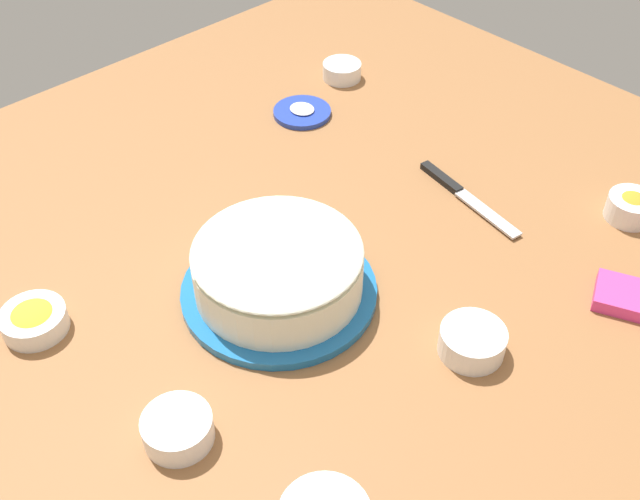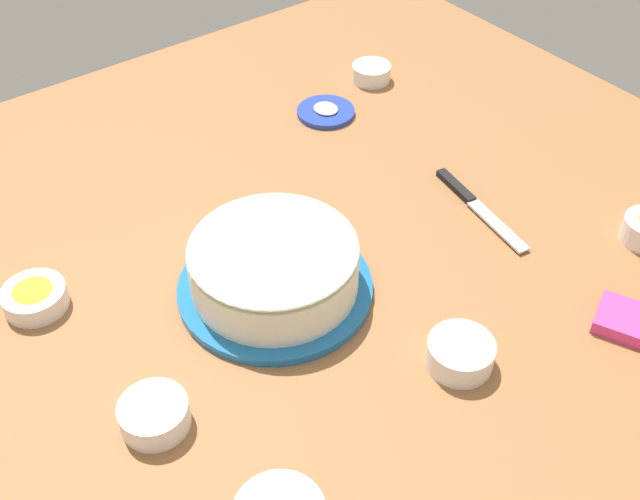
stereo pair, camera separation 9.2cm
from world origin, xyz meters
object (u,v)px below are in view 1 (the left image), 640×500
Objects in this scene: sprinkle_bowl_blue at (472,341)px; sprinkle_bowl_orange at (631,206)px; sprinkle_bowl_green at (342,70)px; sprinkle_bowl_pink at (178,428)px; sprinkle_bowl_yellow at (34,319)px; frosted_cake at (276,269)px; spreading_knife at (460,192)px; frosting_tub_lid at (302,112)px.

sprinkle_bowl_orange reaches higher than sprinkle_bowl_blue.
sprinkle_bowl_green is at bearing -30.83° from sprinkle_bowl_blue.
sprinkle_bowl_yellow is at bearing 8.19° from sprinkle_bowl_pink.
sprinkle_bowl_green is at bearing -53.25° from frosted_cake.
sprinkle_bowl_blue is (-0.27, -0.12, -0.03)m from frosted_cake.
frosted_cake reaches higher than sprinkle_bowl_orange.
sprinkle_bowl_pink is (-0.07, 0.64, 0.01)m from spreading_knife.
sprinkle_bowl_pink is at bearing 96.12° from spreading_knife.
sprinkle_bowl_pink is at bearing 122.47° from sprinkle_bowl_green.
sprinkle_bowl_yellow is (0.45, 0.42, -0.00)m from sprinkle_bowl_blue.
frosted_cake is 0.28m from sprinkle_bowl_pink.
frosting_tub_lid is at bearing -46.69° from frosted_cake.
spreading_knife is 0.64m from sprinkle_bowl_pink.
sprinkle_bowl_pink is (-0.44, 0.61, 0.01)m from frosting_tub_lid.
spreading_knife is 2.55× the size of sprinkle_bowl_blue.
sprinkle_bowl_pink reaches higher than frosting_tub_lid.
sprinkle_bowl_orange is at bearing -118.34° from sprinkle_bowl_yellow.
sprinkle_bowl_blue is 0.99× the size of sprinkle_bowl_yellow.
sprinkle_bowl_blue is at bearing 131.56° from spreading_knife.
sprinkle_bowl_pink is 0.96× the size of sprinkle_bowl_yellow.
sprinkle_bowl_orange is 1.00× the size of sprinkle_bowl_green.
sprinkle_bowl_blue reaches higher than sprinkle_bowl_pink.
sprinkle_bowl_green is at bearing -76.26° from sprinkle_bowl_yellow.
sprinkle_bowl_green is (0.38, -0.51, -0.03)m from frosted_cake.
spreading_knife is at bearing 34.36° from sprinkle_bowl_orange.
spreading_knife is 2.94× the size of sprinkle_bowl_green.
sprinkle_bowl_yellow is at bearing 42.81° from sprinkle_bowl_blue.
sprinkle_bowl_blue reaches higher than sprinkle_bowl_yellow.
sprinkle_bowl_orange reaches higher than sprinkle_bowl_pink.
spreading_knife is 0.44m from sprinkle_bowl_green.
sprinkle_bowl_orange is (-0.61, -0.19, 0.02)m from frosting_tub_lid.
sprinkle_bowl_yellow is at bearing 58.37° from frosted_cake.
spreading_knife is at bearing 163.13° from sprinkle_bowl_green.
spreading_knife is at bearing -48.44° from sprinkle_bowl_blue.
sprinkle_bowl_orange reaches higher than sprinkle_bowl_green.
sprinkle_bowl_yellow reaches higher than frosting_tub_lid.
sprinkle_bowl_yellow is (0.29, 0.04, -0.00)m from sprinkle_bowl_pink.
sprinkle_bowl_yellow is 0.83m from sprinkle_bowl_green.
frosted_cake is 0.64m from sprinkle_bowl_green.
sprinkle_bowl_yellow is 1.17× the size of sprinkle_bowl_green.
sprinkle_bowl_pink is 0.91m from sprinkle_bowl_green.
sprinkle_bowl_yellow is 1.17× the size of sprinkle_bowl_orange.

